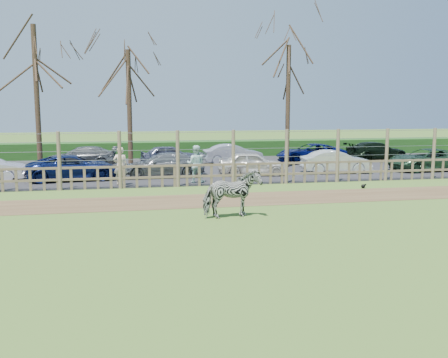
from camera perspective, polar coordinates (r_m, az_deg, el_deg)
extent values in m
plane|color=olive|center=(14.42, -2.01, -5.84)|extent=(120.00, 120.00, 0.00)
cube|color=brown|center=(18.77, -4.17, -2.54)|extent=(34.00, 2.80, 0.01)
cube|color=#232326|center=(28.61, -6.58, 1.17)|extent=(44.00, 13.00, 0.04)
cube|color=#1E4716|center=(35.50, -7.49, 3.37)|extent=(46.00, 2.00, 1.10)
cube|color=brown|center=(22.13, -5.27, 0.26)|extent=(30.00, 0.06, 0.10)
cube|color=brown|center=(22.07, -5.29, 1.54)|extent=(30.00, 0.06, 0.10)
cylinder|color=brown|center=(22.11, -18.31, 1.96)|extent=(0.16, 0.16, 2.50)
cylinder|color=brown|center=(21.93, -11.82, 2.15)|extent=(0.16, 0.16, 2.50)
cylinder|color=brown|center=(22.04, -5.30, 2.32)|extent=(0.16, 0.16, 2.50)
cylinder|color=brown|center=(22.42, 1.07, 2.45)|extent=(0.16, 0.16, 2.50)
cylinder|color=brown|center=(23.08, 7.16, 2.55)|extent=(0.16, 0.16, 2.50)
cylinder|color=brown|center=(23.97, 12.85, 2.62)|extent=(0.16, 0.16, 2.50)
cylinder|color=brown|center=(25.09, 18.09, 2.66)|extent=(0.16, 0.16, 2.50)
cylinder|color=brown|center=(26.39, 22.84, 2.68)|extent=(0.16, 0.16, 2.50)
cylinder|color=gray|center=(22.04, -5.30, 2.32)|extent=(30.00, 0.02, 0.02)
cylinder|color=gray|center=(22.00, -5.32, 3.35)|extent=(30.00, 0.02, 0.02)
cylinder|color=gray|center=(21.97, -5.33, 4.39)|extent=(30.00, 0.02, 0.02)
cylinder|color=gray|center=(21.95, -5.34, 5.31)|extent=(30.00, 0.02, 0.02)
cylinder|color=#3D2B1E|center=(26.67, -20.58, 8.23)|extent=(0.26, 0.26, 7.50)
cylinder|color=#3D2B1E|center=(27.32, -10.75, 7.54)|extent=(0.26, 0.26, 6.50)
cylinder|color=#3D2B1E|center=(29.29, 7.31, 8.14)|extent=(0.26, 0.26, 7.00)
imported|color=gray|center=(15.82, 0.91, -1.72)|extent=(1.95, 1.15, 1.54)
imported|color=beige|center=(22.71, -11.75, 1.47)|extent=(0.66, 0.46, 1.72)
imported|color=silver|center=(23.04, -3.27, 1.73)|extent=(0.99, 0.87, 1.72)
sphere|color=black|center=(22.56, 15.61, -0.79)|extent=(0.17, 0.17, 0.17)
sphere|color=black|center=(22.60, 15.85, -0.63)|extent=(0.09, 0.09, 0.09)
imported|color=#0D184B|center=(24.90, -16.79, 1.27)|extent=(4.52, 2.48, 1.20)
imported|color=slate|center=(25.09, -6.96, 1.61)|extent=(4.14, 1.70, 1.20)
imported|color=silver|center=(25.60, 3.26, 1.78)|extent=(3.66, 1.81, 1.20)
imported|color=silver|center=(27.08, 12.65, 1.95)|extent=(3.74, 1.58, 1.20)
imported|color=#25462D|center=(29.56, 22.13, 2.05)|extent=(4.40, 2.18, 1.20)
imported|color=#595A5B|center=(30.08, -16.01, 2.44)|extent=(4.16, 1.73, 1.20)
imported|color=#4F536A|center=(30.26, -6.20, 2.74)|extent=(3.66, 1.81, 1.20)
imported|color=#AEADBD|center=(30.78, 1.04, 2.88)|extent=(3.66, 1.31, 1.20)
imported|color=#070E4E|center=(31.71, 9.88, 2.91)|extent=(4.43, 2.25, 1.20)
imported|color=black|center=(34.27, 17.03, 3.06)|extent=(4.26, 2.03, 1.20)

